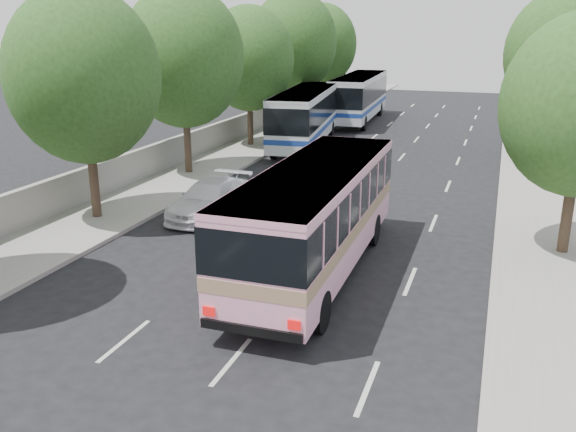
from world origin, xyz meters
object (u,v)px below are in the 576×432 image
at_px(pink_taxi, 246,252).
at_px(tour_coach_rear, 359,94).
at_px(white_pickup, 210,199).
at_px(tour_coach_front, 306,113).
at_px(pink_bus, 316,209).

distance_m(pink_taxi, tour_coach_rear, 31.65).
bearing_deg(pink_taxi, white_pickup, 120.51).
bearing_deg(white_pickup, tour_coach_front, 94.15).
xyz_separation_m(white_pickup, tour_coach_front, (-0.86, 15.30, 1.41)).
height_order(pink_bus, white_pickup, pink_bus).
bearing_deg(pink_bus, tour_coach_front, 108.26).
bearing_deg(pink_bus, tour_coach_rear, 100.21).
height_order(pink_taxi, tour_coach_rear, tour_coach_rear).
relative_size(white_pickup, tour_coach_front, 0.41).
relative_size(pink_taxi, tour_coach_rear, 0.32).
distance_m(white_pickup, tour_coach_rear, 26.44).
relative_size(white_pickup, tour_coach_rear, 0.40).
distance_m(pink_taxi, tour_coach_front, 20.86).
relative_size(pink_bus, tour_coach_rear, 0.87).
height_order(white_pickup, tour_coach_rear, tour_coach_rear).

